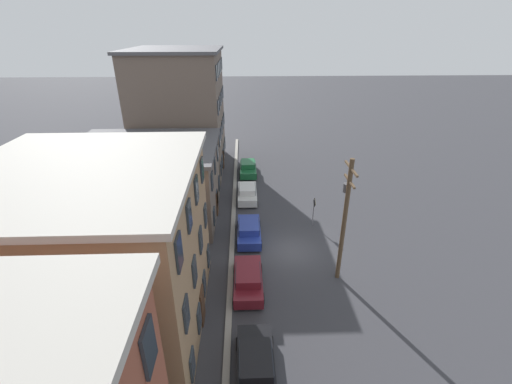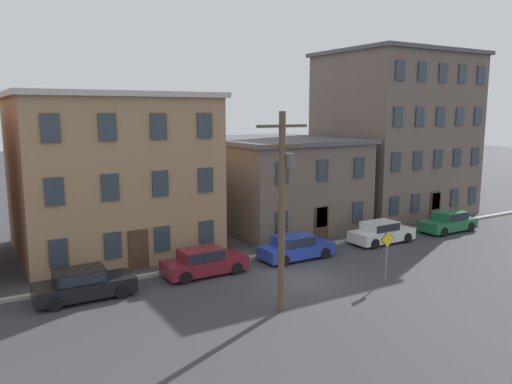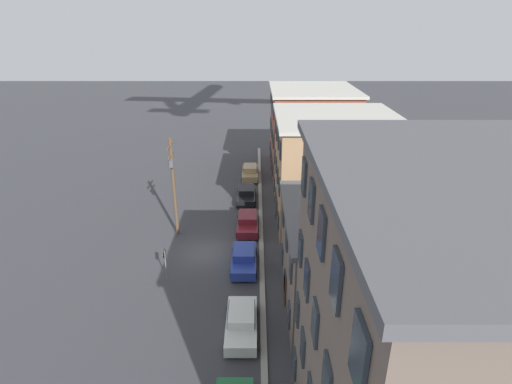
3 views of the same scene
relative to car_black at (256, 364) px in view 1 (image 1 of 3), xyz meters
The scene contains 12 objects.
ground_plane 10.59m from the car_black, 16.81° to the right, with size 200.00×200.00×0.00m, color #38383D.
kerb_strip 10.24m from the car_black, ahead, with size 56.00×0.36×0.16m, color #9E998E.
apartment_midblock 9.66m from the car_black, 66.20° to the left, with size 11.34×10.68×9.56m.
apartment_far 18.47m from the car_black, 28.50° to the left, with size 10.10×12.08×6.53m.
apartment_annex 28.97m from the car_black, 15.21° to the left, with size 11.83×9.51×13.27m.
car_black is the anchor object (origin of this frame).
car_maroon 6.18m from the car_black, ahead, with size 4.40×1.92×1.43m.
car_blue 11.97m from the car_black, ahead, with size 4.40×1.92×1.43m.
car_white 18.84m from the car_black, ahead, with size 4.40×1.92×1.43m.
car_green 25.27m from the car_black, ahead, with size 4.40×1.92×1.43m.
caution_sign 14.76m from the car_black, 21.25° to the right, with size 0.90×0.08×2.62m.
utility_pole 9.97m from the car_black, 39.26° to the right, with size 2.40×0.44×8.52m.
Camera 1 is at (-21.23, 3.45, 15.32)m, focal length 24.00 mm.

